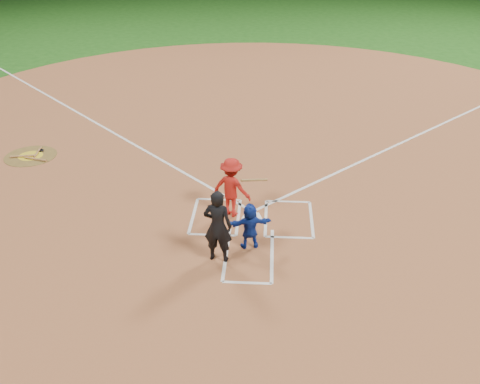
# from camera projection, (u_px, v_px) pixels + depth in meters

# --- Properties ---
(ground) EXTENTS (120.00, 120.00, 0.00)m
(ground) POSITION_uv_depth(u_px,v_px,m) (252.00, 218.00, 14.35)
(ground) COLOR #1A5014
(ground) RESTS_ON ground
(home_plate_dirt) EXTENTS (28.00, 28.00, 0.01)m
(home_plate_dirt) POSITION_uv_depth(u_px,v_px,m) (259.00, 132.00, 19.60)
(home_plate_dirt) COLOR brown
(home_plate_dirt) RESTS_ON ground
(home_plate) EXTENTS (0.60, 0.60, 0.02)m
(home_plate) POSITION_uv_depth(u_px,v_px,m) (252.00, 217.00, 14.34)
(home_plate) COLOR white
(home_plate) RESTS_ON home_plate_dirt
(on_deck_circle) EXTENTS (1.70, 1.70, 0.01)m
(on_deck_circle) POSITION_uv_depth(u_px,v_px,m) (31.00, 156.00, 17.78)
(on_deck_circle) COLOR brown
(on_deck_circle) RESTS_ON home_plate_dirt
(on_deck_logo) EXTENTS (0.80, 0.80, 0.00)m
(on_deck_logo) POSITION_uv_depth(u_px,v_px,m) (31.00, 156.00, 17.77)
(on_deck_logo) COLOR gold
(on_deck_logo) RESTS_ON on_deck_circle
(on_deck_bat_a) EXTENTS (0.16, 0.84, 0.06)m
(on_deck_bat_a) POSITION_uv_depth(u_px,v_px,m) (38.00, 152.00, 17.97)
(on_deck_bat_a) COLOR #A16A3B
(on_deck_bat_a) RESTS_ON on_deck_circle
(on_deck_bat_b) EXTENTS (0.83, 0.24, 0.06)m
(on_deck_bat_b) POSITION_uv_depth(u_px,v_px,m) (23.00, 156.00, 17.68)
(on_deck_bat_b) COLOR #9F6A3A
(on_deck_bat_b) RESTS_ON on_deck_circle
(on_deck_bat_c) EXTENTS (0.83, 0.27, 0.06)m
(on_deck_bat_c) POSITION_uv_depth(u_px,v_px,m) (36.00, 159.00, 17.48)
(on_deck_bat_c) COLOR #9F693A
(on_deck_bat_c) RESTS_ON on_deck_circle
(bat_weight_donut) EXTENTS (0.19, 0.19, 0.05)m
(bat_weight_donut) POSITION_uv_depth(u_px,v_px,m) (41.00, 150.00, 18.10)
(bat_weight_donut) COLOR black
(bat_weight_donut) RESTS_ON on_deck_circle
(catcher) EXTENTS (1.15, 0.58, 1.19)m
(catcher) POSITION_uv_depth(u_px,v_px,m) (250.00, 226.00, 12.87)
(catcher) COLOR #1433A5
(catcher) RESTS_ON home_plate_dirt
(umpire) EXTENTS (0.73, 0.54, 1.84)m
(umpire) POSITION_uv_depth(u_px,v_px,m) (218.00, 226.00, 12.25)
(umpire) COLOR black
(umpire) RESTS_ON home_plate_dirt
(chalk_markings) EXTENTS (28.35, 17.32, 0.01)m
(chalk_markings) POSITION_uv_depth(u_px,v_px,m) (258.00, 140.00, 18.97)
(chalk_markings) COLOR white
(chalk_markings) RESTS_ON home_plate_dirt
(batter_at_plate) EXTENTS (1.56, 0.97, 1.65)m
(batter_at_plate) POSITION_uv_depth(u_px,v_px,m) (232.00, 187.00, 14.10)
(batter_at_plate) COLOR red
(batter_at_plate) RESTS_ON home_plate_dirt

